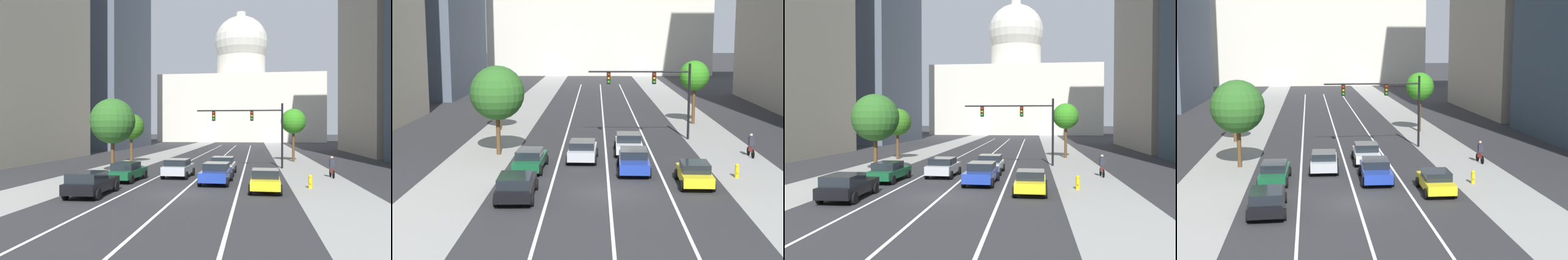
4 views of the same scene
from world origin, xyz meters
The scene contains 19 objects.
ground_plane centered at (0.00, 40.00, 0.00)m, with size 400.00×400.00×0.00m, color #2B2B2D.
sidewalk_left centered at (-9.03, 35.00, 0.01)m, with size 4.65×130.00×0.01m, color gray.
sidewalk_right centered at (9.03, 35.00, 0.01)m, with size 4.65×130.00×0.01m, color gray.
lane_stripe_left centered at (-3.35, 25.00, 0.01)m, with size 0.16×90.00×0.01m, color white.
lane_stripe_center centered at (0.00, 25.00, 0.01)m, with size 0.16×90.00×0.01m, color white.
lane_stripe_right centered at (3.35, 25.00, 0.01)m, with size 0.16×90.00×0.01m, color white.
capitol_building centered at (0.00, 101.85, 13.81)m, with size 47.39×22.35×39.65m.
car_black centered at (-5.02, -1.33, 0.76)m, with size 2.18×4.74×1.44m.
car_yellow centered at (5.03, 1.65, 0.73)m, with size 2.04×4.13×1.41m.
car_blue centered at (1.68, 4.99, 0.77)m, with size 2.20×4.78×1.48m.
car_green centered at (-5.03, 5.40, 0.73)m, with size 2.07×4.73×1.40m.
car_white centered at (1.68, 10.79, 0.77)m, with size 2.19×4.37×1.50m.
car_silver centered at (-1.68, 8.13, 0.78)m, with size 2.19×4.14×1.48m.
traffic_signal_mast centered at (4.27, 16.65, 4.50)m, with size 8.49×0.39×6.37m.
fire_hydrant centered at (7.96, 3.45, 0.46)m, with size 0.26×0.35×0.91m.
cyclist centered at (10.42, 9.59, 0.85)m, with size 0.37×1.70×1.72m.
street_tree_far_right centered at (8.84, 25.15, 4.73)m, with size 2.93×2.93×6.24m.
street_tree_near_left centered at (-7.91, 10.22, 4.55)m, with size 3.96×3.96×6.54m.
street_tree_mid_left centered at (-9.66, 21.22, 4.09)m, with size 2.97×2.97×5.61m.
Camera 2 is at (-0.75, -31.31, 8.79)m, focal length 53.03 mm.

